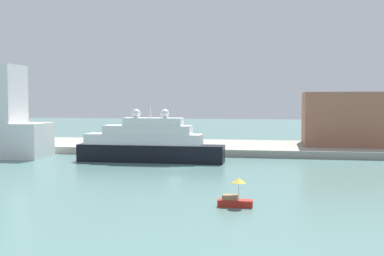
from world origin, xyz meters
The scene contains 8 objects.
ground centered at (0.00, 0.00, 0.00)m, with size 400.00×400.00×0.00m, color slate.
quay_dock centered at (0.00, 27.99, 0.70)m, with size 110.00×23.98×1.40m, color gray.
large_yacht centered at (-6.26, 6.96, 3.14)m, with size 25.84×4.36×10.24m.
small_motorboat centered at (11.77, -26.36, 0.95)m, with size 3.52×1.46×2.96m.
harbor_building centered at (30.21, 30.67, 6.93)m, with size 17.59×14.42×11.06m, color #9E664C.
parked_car centered at (-22.06, 24.61, 2.00)m, with size 3.94×1.88×1.41m.
person_figure centered at (-16.89, 24.85, 2.16)m, with size 0.36×0.36×1.65m.
mooring_bollard centered at (2.44, 16.83, 1.76)m, with size 0.45×0.45×0.72m, color black.
Camera 1 is at (15.87, -75.17, 10.84)m, focal length 45.38 mm.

